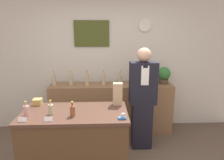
# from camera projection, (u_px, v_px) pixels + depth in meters

# --- Properties ---
(back_wall) EXTENTS (5.20, 0.09, 2.70)m
(back_wall) POSITION_uv_depth(u_px,v_px,m) (106.00, 61.00, 3.92)
(back_wall) COLOR beige
(back_wall) RESTS_ON ground_plane
(back_shelf) EXTENTS (2.30, 0.44, 0.95)m
(back_shelf) POSITION_uv_depth(u_px,v_px,m) (111.00, 108.00, 3.87)
(back_shelf) COLOR brown
(back_shelf) RESTS_ON ground_plane
(display_counter) EXTENTS (1.33, 0.69, 0.94)m
(display_counter) POSITION_uv_depth(u_px,v_px,m) (76.00, 145.00, 2.62)
(display_counter) COLOR #4C331E
(display_counter) RESTS_ON ground_plane
(shopkeeper) EXTENTS (0.42, 0.27, 1.68)m
(shopkeeper) POSITION_uv_depth(u_px,v_px,m) (142.00, 100.00, 3.25)
(shopkeeper) COLOR black
(shopkeeper) RESTS_ON ground_plane
(potted_plant) EXTENTS (0.25, 0.25, 0.32)m
(potted_plant) POSITION_uv_depth(u_px,v_px,m) (164.00, 75.00, 3.79)
(potted_plant) COLOR #4C3D2D
(potted_plant) RESTS_ON back_shelf
(paper_bag) EXTENTS (0.14, 0.11, 0.31)m
(paper_bag) POSITION_uv_depth(u_px,v_px,m) (118.00, 94.00, 2.72)
(paper_bag) COLOR tan
(paper_bag) RESTS_ON display_counter
(tape_dispenser) EXTENTS (0.09, 0.06, 0.07)m
(tape_dispenser) POSITION_uv_depth(u_px,v_px,m) (123.00, 117.00, 2.30)
(tape_dispenser) COLOR #2D66A8
(tape_dispenser) RESTS_ON display_counter
(price_card_left) EXTENTS (0.09, 0.02, 0.06)m
(price_card_left) POSITION_uv_depth(u_px,v_px,m) (22.00, 120.00, 2.23)
(price_card_left) COLOR white
(price_card_left) RESTS_ON display_counter
(price_card_right) EXTENTS (0.09, 0.02, 0.06)m
(price_card_right) POSITION_uv_depth(u_px,v_px,m) (48.00, 119.00, 2.24)
(price_card_right) COLOR white
(price_card_right) RESTS_ON display_counter
(gift_box) EXTENTS (0.12, 0.12, 0.08)m
(gift_box) POSITION_uv_depth(u_px,v_px,m) (38.00, 102.00, 2.75)
(gift_box) COLOR tan
(gift_box) RESTS_ON display_counter
(counter_bottle_0) EXTENTS (0.06, 0.06, 0.18)m
(counter_bottle_0) POSITION_uv_depth(u_px,v_px,m) (26.00, 110.00, 2.38)
(counter_bottle_0) COLOR tan
(counter_bottle_0) RESTS_ON display_counter
(counter_bottle_1) EXTENTS (0.06, 0.06, 0.18)m
(counter_bottle_1) POSITION_uv_depth(u_px,v_px,m) (51.00, 109.00, 2.41)
(counter_bottle_1) COLOR tan
(counter_bottle_1) RESTS_ON display_counter
(counter_bottle_2) EXTENTS (0.06, 0.06, 0.18)m
(counter_bottle_2) POSITION_uv_depth(u_px,v_px,m) (73.00, 111.00, 2.37)
(counter_bottle_2) COLOR brown
(counter_bottle_2) RESTS_ON display_counter
(shelf_bottle_0) EXTENTS (0.07, 0.07, 0.28)m
(shelf_bottle_0) POSITION_uv_depth(u_px,v_px,m) (54.00, 80.00, 3.70)
(shelf_bottle_0) COLOR tan
(shelf_bottle_0) RESTS_ON back_shelf
(shelf_bottle_1) EXTENTS (0.07, 0.07, 0.28)m
(shelf_bottle_1) POSITION_uv_depth(u_px,v_px,m) (71.00, 79.00, 3.72)
(shelf_bottle_1) COLOR tan
(shelf_bottle_1) RESTS_ON back_shelf
(shelf_bottle_2) EXTENTS (0.07, 0.07, 0.28)m
(shelf_bottle_2) POSITION_uv_depth(u_px,v_px,m) (87.00, 80.00, 3.70)
(shelf_bottle_2) COLOR tan
(shelf_bottle_2) RESTS_ON back_shelf
(shelf_bottle_3) EXTENTS (0.07, 0.07, 0.28)m
(shelf_bottle_3) POSITION_uv_depth(u_px,v_px,m) (104.00, 79.00, 3.72)
(shelf_bottle_3) COLOR tan
(shelf_bottle_3) RESTS_ON back_shelf
(shelf_bottle_4) EXTENTS (0.07, 0.07, 0.28)m
(shelf_bottle_4) POSITION_uv_depth(u_px,v_px,m) (120.00, 79.00, 3.74)
(shelf_bottle_4) COLOR tan
(shelf_bottle_4) RESTS_ON back_shelf
(shelf_bottle_5) EXTENTS (0.07, 0.07, 0.28)m
(shelf_bottle_5) POSITION_uv_depth(u_px,v_px,m) (137.00, 79.00, 3.75)
(shelf_bottle_5) COLOR tan
(shelf_bottle_5) RESTS_ON back_shelf
(shelf_bottle_6) EXTENTS (0.07, 0.07, 0.28)m
(shelf_bottle_6) POSITION_uv_depth(u_px,v_px,m) (153.00, 79.00, 3.75)
(shelf_bottle_6) COLOR tan
(shelf_bottle_6) RESTS_ON back_shelf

